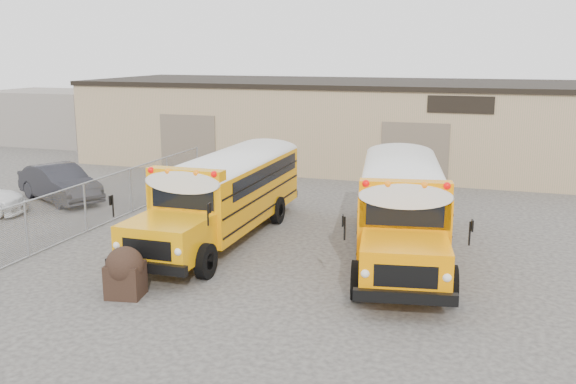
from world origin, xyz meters
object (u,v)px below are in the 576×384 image
(school_bus_left, at_px, (282,160))
(school_bus_right, at_px, (399,166))
(tarp_bundle, at_px, (125,271))
(car_dark, at_px, (60,183))

(school_bus_left, distance_m, school_bus_right, 5.04)
(school_bus_right, height_order, tarp_bundle, school_bus_right)
(car_dark, bearing_deg, school_bus_left, -42.59)
(tarp_bundle, relative_size, car_dark, 0.29)
(school_bus_right, relative_size, tarp_bundle, 7.70)
(tarp_bundle, height_order, car_dark, car_dark)
(school_bus_right, distance_m, tarp_bundle, 13.28)
(school_bus_right, distance_m, car_dark, 14.38)
(car_dark, bearing_deg, tarp_bundle, -108.78)
(tarp_bundle, bearing_deg, car_dark, 134.86)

